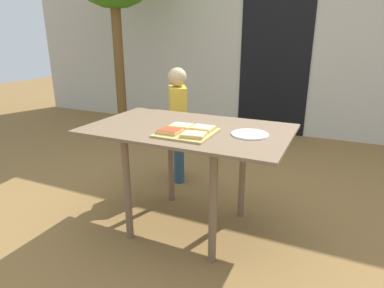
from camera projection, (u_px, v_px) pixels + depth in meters
ground_plane at (189, 225)px, 2.29m from camera, size 16.00×16.00×0.00m
house_wall_back at (279, 27)px, 4.19m from camera, size 8.00×0.20×2.75m
house_door at (274, 58)px, 4.22m from camera, size 0.90×0.02×2.00m
dining_table at (188, 142)px, 2.10m from camera, size 1.27×0.77×0.71m
cutting_board at (187, 133)px, 1.93m from camera, size 0.32×0.32×0.01m
pizza_slice_near_left at (170, 131)px, 1.91m from camera, size 0.14×0.11×0.02m
pizza_slice_far_left at (181, 126)px, 2.02m from camera, size 0.14×0.12×0.02m
pizza_slice_far_right at (203, 128)px, 1.97m from camera, size 0.14×0.11×0.02m
pizza_slice_near_right at (194, 135)px, 1.84m from camera, size 0.15×0.13×0.02m
plate_white_right at (250, 134)px, 1.91m from camera, size 0.22×0.22×0.01m
child_left at (178, 118)px, 2.87m from camera, size 0.25×0.28×1.02m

